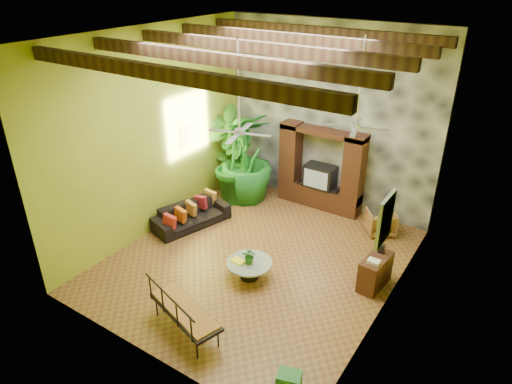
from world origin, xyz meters
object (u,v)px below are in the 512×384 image
Objects in this scene: green_bin at (289,382)px; iron_bench at (182,311)px; wicker_armchair at (381,222)px; coffee_table at (249,267)px; sofa at (191,215)px; tall_plant_b at (232,163)px; tall_plant_a at (229,151)px; ceiling_fan_back at (357,117)px; entertainment_center at (320,174)px; ceiling_fan_front at (239,122)px; tall_plant_c at (246,157)px; side_console at (375,272)px.

iron_bench is at bearing 179.31° from green_bin.
wicker_armchair reaches higher than coffee_table.
sofa is 0.89× the size of tall_plant_b.
tall_plant_a is 0.52m from tall_plant_b.
ceiling_fan_back is 0.82× the size of tall_plant_b.
green_bin is at bearing -106.62° from sofa.
entertainment_center is 1.06× the size of tall_plant_b.
tall_plant_a is at bearing 130.02° from ceiling_fan_front.
tall_plant_a is at bearing 25.06° from sofa.
sofa is at bearing -100.18° from tall_plant_c.
coffee_table is 2.58× the size of green_bin.
ceiling_fan_front reaches higher than tall_plant_b.
tall_plant_c reaches higher than iron_bench.
ceiling_fan_back reaches higher than tall_plant_c.
coffee_table is at bearing 136.24° from green_bin.
side_console reaches higher than green_bin.
wicker_armchair is (2.17, 3.05, -3.09)m from ceiling_fan_front.
entertainment_center is 2.69× the size of side_console.
tall_plant_c reaches higher than sofa.
wicker_armchair is at bearing 4.66° from tall_plant_c.
coffee_table reaches higher than green_bin.
sofa is 1.15× the size of iron_bench.
ceiling_fan_back is (1.80, 1.60, 0.00)m from ceiling_fan_front.
sofa is at bearing 146.54° from green_bin.
iron_bench is (0.13, -5.90, -0.44)m from entertainment_center.
wicker_armchair is 2.22m from side_console.
ceiling_fan_front reaches higher than wicker_armchair.
ceiling_fan_front reaches higher than coffee_table.
side_console is at bearing 70.87° from wicker_armchair.
coffee_table is (2.52, -1.02, -0.04)m from sofa.
tall_plant_c is (0.32, 0.21, 0.17)m from tall_plant_b.
tall_plant_b is at bearing -146.48° from tall_plant_c.
entertainment_center is 3.90m from coffee_table.
iron_bench is at bearing -62.33° from tall_plant_a.
tall_plant_c is (0.67, -0.14, 0.00)m from tall_plant_a.
tall_plant_b is 1.28× the size of iron_bench.
ceiling_fan_back is 3.43m from wicker_armchair.
tall_plant_b is 5.88× the size of green_bin.
coffee_table is (2.83, -3.17, -1.05)m from tall_plant_a.
ceiling_fan_front reaches higher than sofa.
iron_bench is 2.30m from green_bin.
entertainment_center is at bearing -49.35° from wicker_armchair.
entertainment_center reaches higher than iron_bench.
tall_plant_a is at bearing 165.34° from side_console.
ceiling_fan_back is 4.81× the size of green_bin.
wicker_armchair is (0.37, 1.45, -3.09)m from ceiling_fan_back.
entertainment_center is at bearing 86.76° from ceiling_fan_front.
ceiling_fan_back is 5.11m from iron_bench.
ceiling_fan_back is at bearing -50.43° from entertainment_center.
ceiling_fan_front reaches higher than side_console.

